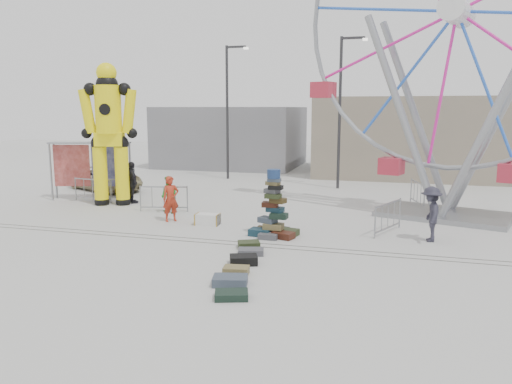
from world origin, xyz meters
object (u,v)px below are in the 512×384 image
(pedestrian_grey, at_px, (431,214))
(pedestrian_black, at_px, (132,183))
(lamp_post_left, at_px, (229,105))
(steamer_trunk, at_px, (208,219))
(parked_suv, at_px, (106,178))
(crash_test_dummy, at_px, (109,129))
(pedestrian_green, at_px, (169,195))
(barricade_dummy_b, at_px, (112,190))
(ferris_wheel, at_px, (455,39))
(suitcase_tower, at_px, (274,217))
(lamp_post_right, at_px, (342,105))
(barricade_wheel_back, at_px, (417,194))
(barricade_dummy_a, at_px, (93,190))
(barricade_wheel_front, at_px, (388,218))
(banner_scaffold, at_px, (90,156))
(barricade_dummy_c, at_px, (164,199))
(pedestrian_red, at_px, (171,199))

(pedestrian_grey, bearing_deg, pedestrian_black, -106.24)
(lamp_post_left, distance_m, steamer_trunk, 13.13)
(parked_suv, bearing_deg, steamer_trunk, -100.34)
(crash_test_dummy, height_order, pedestrian_green, crash_test_dummy)
(barricade_dummy_b, bearing_deg, ferris_wheel, 0.86)
(suitcase_tower, xyz_separation_m, ferris_wheel, (5.90, 4.77, 6.25))
(ferris_wheel, height_order, barricade_dummy_b, ferris_wheel)
(lamp_post_right, distance_m, barricade_dummy_b, 12.57)
(pedestrian_black, bearing_deg, barricade_wheel_back, -126.85)
(lamp_post_left, relative_size, ferris_wheel, 0.57)
(barricade_dummy_a, height_order, barricade_wheel_back, same)
(suitcase_tower, xyz_separation_m, parked_suv, (-10.85, 6.97, -0.00))
(barricade_wheel_front, bearing_deg, pedestrian_grey, -95.55)
(barricade_wheel_front, bearing_deg, banner_scaffold, 101.45)
(steamer_trunk, height_order, parked_suv, parked_suv)
(crash_test_dummy, bearing_deg, steamer_trunk, -42.02)
(steamer_trunk, distance_m, parked_suv, 10.10)
(banner_scaffold, distance_m, barricade_wheel_back, 15.23)
(lamp_post_left, relative_size, steamer_trunk, 9.02)
(lamp_post_right, height_order, banner_scaffold, lamp_post_right)
(crash_test_dummy, bearing_deg, ferris_wheel, -12.25)
(banner_scaffold, height_order, barricade_wheel_back, banner_scaffold)
(pedestrian_green, relative_size, pedestrian_grey, 0.85)
(barricade_dummy_c, xyz_separation_m, pedestrian_green, (0.36, -0.23, 0.23))
(barricade_dummy_b, bearing_deg, banner_scaffold, 165.84)
(parked_suv, bearing_deg, barricade_dummy_a, -131.82)
(barricade_dummy_a, relative_size, barricade_dummy_b, 1.00)
(crash_test_dummy, bearing_deg, pedestrian_black, 22.88)
(crash_test_dummy, distance_m, barricade_wheel_back, 14.00)
(barricade_dummy_b, bearing_deg, pedestrian_green, -25.68)
(steamer_trunk, relative_size, parked_suv, 0.19)
(lamp_post_right, xyz_separation_m, pedestrian_grey, (4.05, -10.22, -3.57))
(steamer_trunk, bearing_deg, banner_scaffold, 151.40)
(banner_scaffold, relative_size, barricade_dummy_b, 1.90)
(lamp_post_left, xyz_separation_m, pedestrian_red, (1.62, -11.81, -3.61))
(pedestrian_black, bearing_deg, pedestrian_red, 178.84)
(barricade_dummy_a, bearing_deg, pedestrian_grey, -6.25)
(barricade_dummy_b, bearing_deg, pedestrian_red, -35.94)
(steamer_trunk, height_order, pedestrian_red, pedestrian_red)
(lamp_post_left, xyz_separation_m, ferris_wheel, (11.85, -8.15, 2.41))
(suitcase_tower, height_order, barricade_dummy_b, suitcase_tower)
(barricade_dummy_b, xyz_separation_m, pedestrian_green, (3.73, -1.68, 0.23))
(crash_test_dummy, distance_m, barricade_dummy_c, 4.14)
(crash_test_dummy, distance_m, ferris_wheel, 14.71)
(pedestrian_green, bearing_deg, crash_test_dummy, -166.83)
(barricade_dummy_b, bearing_deg, barricade_dummy_c, -24.73)
(barricade_dummy_c, height_order, pedestrian_green, pedestrian_green)
(banner_scaffold, bearing_deg, ferris_wheel, -15.10)
(barricade_wheel_back, bearing_deg, ferris_wheel, 10.45)
(banner_scaffold, relative_size, parked_suv, 0.83)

